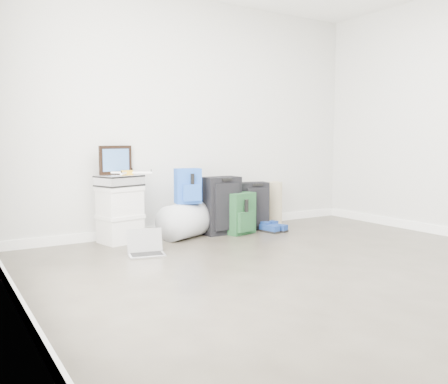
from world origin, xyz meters
TOP-DOWN VIEW (x-y plane):
  - ground at (0.00, 0.00)m, footprint 5.00×5.00m
  - room_envelope at (0.00, 0.02)m, footprint 4.52×5.02m
  - boxes_stack at (-1.00, 2.29)m, footprint 0.48×0.42m
  - briefcase at (-1.00, 2.29)m, footprint 0.50×0.43m
  - painting at (-1.00, 2.39)m, footprint 0.39×0.15m
  - drone at (-0.92, 2.27)m, footprint 0.45×0.45m
  - duffel_bag at (-0.28, 2.15)m, footprint 0.72×0.60m
  - blue_backpack at (-0.28, 2.12)m, footprint 0.30×0.24m
  - large_suitcase at (0.15, 2.13)m, footprint 0.43×0.29m
  - green_backpack at (0.33, 2.01)m, footprint 0.38×0.32m
  - carry_on at (0.61, 2.17)m, footprint 0.41×0.32m
  - shoes at (0.73, 1.91)m, footprint 0.28×0.27m
  - rolled_rug at (1.08, 2.32)m, footprint 0.18×0.18m
  - laptop at (-0.99, 1.63)m, footprint 0.38×0.31m

SIDE VIEW (x-z plane):
  - ground at x=0.00m, z-range 0.00..0.00m
  - shoes at x=0.73m, z-range 0.00..0.08m
  - laptop at x=-0.99m, z-range -0.06..0.18m
  - duffel_bag at x=-0.28m, z-range 0.00..0.38m
  - green_backpack at x=0.33m, z-range -0.01..0.47m
  - rolled_rug at x=1.08m, z-range 0.00..0.54m
  - carry_on at x=0.61m, z-range 0.00..0.57m
  - boxes_stack at x=-1.00m, z-range 0.00..0.59m
  - large_suitcase at x=0.15m, z-range 0.00..0.66m
  - blue_backpack at x=-0.28m, z-range 0.38..0.76m
  - briefcase at x=-1.00m, z-range 0.59..0.71m
  - drone at x=-0.92m, z-range 0.71..0.76m
  - painting at x=-1.00m, z-range 0.71..1.02m
  - room_envelope at x=0.00m, z-range 0.37..3.08m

